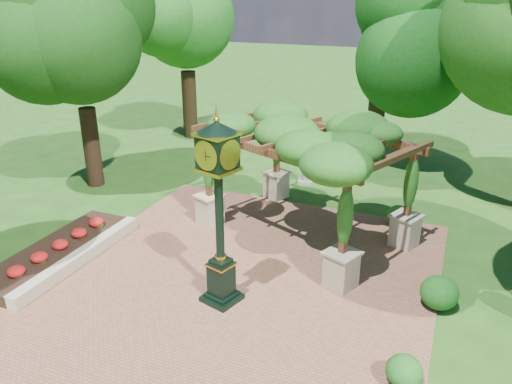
% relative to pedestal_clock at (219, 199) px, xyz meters
% --- Properties ---
extents(ground, '(120.00, 120.00, 0.00)m').
position_rel_pedestal_clock_xyz_m(ground, '(0.06, -0.40, -2.82)').
color(ground, '#1E4714').
rests_on(ground, ground).
extents(brick_plaza, '(10.00, 12.00, 0.04)m').
position_rel_pedestal_clock_xyz_m(brick_plaza, '(0.06, 0.60, -2.80)').
color(brick_plaza, brown).
rests_on(brick_plaza, ground).
extents(border_wall, '(0.35, 5.00, 0.40)m').
position_rel_pedestal_clock_xyz_m(border_wall, '(-4.54, 0.10, -2.62)').
color(border_wall, '#C6B793').
rests_on(border_wall, ground).
extents(flower_bed, '(1.50, 5.00, 0.36)m').
position_rel_pedestal_clock_xyz_m(flower_bed, '(-5.44, 0.10, -2.64)').
color(flower_bed, red).
rests_on(flower_bed, ground).
extents(pedestal_clock, '(1.15, 1.15, 4.71)m').
position_rel_pedestal_clock_xyz_m(pedestal_clock, '(0.00, 0.00, 0.00)').
color(pedestal_clock, black).
rests_on(pedestal_clock, brick_plaza).
extents(pergola, '(7.22, 5.96, 3.91)m').
position_rel_pedestal_clock_xyz_m(pergola, '(0.76, 4.30, 0.39)').
color(pergola, '#BEAE8D').
rests_on(pergola, brick_plaza).
extents(sundial, '(0.72, 0.72, 1.08)m').
position_rel_pedestal_clock_xyz_m(sundial, '(-0.56, 8.83, -2.35)').
color(sundial, gray).
rests_on(sundial, ground).
extents(shrub_front, '(0.96, 0.96, 0.66)m').
position_rel_pedestal_clock_xyz_m(shrub_front, '(4.60, -1.22, -2.45)').
color(shrub_front, '#1B5518').
rests_on(shrub_front, brick_plaza).
extents(shrub_mid, '(1.01, 1.01, 0.83)m').
position_rel_pedestal_clock_xyz_m(shrub_mid, '(5.05, 1.78, -2.36)').
color(shrub_mid, '#195317').
rests_on(shrub_mid, brick_plaza).
extents(shrub_back, '(0.94, 0.94, 0.69)m').
position_rel_pedestal_clock_xyz_m(shrub_back, '(3.49, 6.13, -2.44)').
color(shrub_back, '#22631C').
rests_on(shrub_back, brick_plaza).
extents(tree_west_near, '(4.26, 4.26, 8.07)m').
position_rel_pedestal_clock_xyz_m(tree_west_near, '(-8.28, 5.35, 2.72)').
color(tree_west_near, black).
rests_on(tree_west_near, ground).
extents(tree_west_far, '(4.48, 4.48, 8.83)m').
position_rel_pedestal_clock_xyz_m(tree_west_far, '(-8.26, 13.04, 3.23)').
color(tree_west_far, black).
rests_on(tree_west_far, ground).
extents(tree_north, '(4.74, 4.74, 8.48)m').
position_rel_pedestal_clock_xyz_m(tree_north, '(1.49, 12.27, 3.00)').
color(tree_north, '#302113').
rests_on(tree_north, ground).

